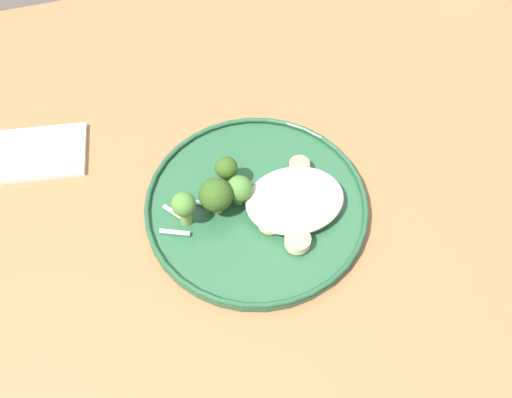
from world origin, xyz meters
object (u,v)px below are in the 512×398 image
Objects in this scene: seared_scallop_tilted_round at (264,191)px; seared_scallop_large_seared at (295,203)px; broccoli_floret_right_tilted at (236,190)px; broccoli_floret_rear_charred at (185,210)px; broccoli_floret_front_edge at (226,170)px; seared_scallop_left_edge at (290,185)px; broccoli_floret_left_leaning at (216,195)px; dinner_plate at (256,204)px; seared_scallop_tiny_bay at (299,166)px; folded_napkin at (31,154)px; seared_scallop_on_noodles at (298,241)px; seared_scallop_rear_pale at (271,221)px.

seared_scallop_large_seared is at bearing 138.62° from seared_scallop_tilted_round.
broccoli_floret_rear_charred reaches higher than broccoli_floret_right_tilted.
seared_scallop_left_edge is at bearing 157.37° from broccoli_floret_front_edge.
seared_scallop_large_seared is 0.46× the size of broccoli_floret_left_leaning.
seared_scallop_tiny_bay reaches higher than dinner_plate.
seared_scallop_left_edge is 0.07m from broccoli_floret_right_tilted.
dinner_plate is 1.93× the size of folded_napkin.
broccoli_floret_front_edge reaches higher than seared_scallop_on_noodles.
seared_scallop_tiny_bay reaches higher than seared_scallop_tilted_round.
broccoli_floret_rear_charred is at bearing -4.98° from seared_scallop_large_seared.
broccoli_floret_left_leaning is 0.28m from folded_napkin.
broccoli_floret_front_edge is at bearing -64.56° from seared_scallop_rear_pale.
seared_scallop_left_edge is at bearing -132.02° from seared_scallop_rear_pale.
broccoli_floret_right_tilted reaches higher than seared_scallop_on_noodles.
broccoli_floret_front_edge is at bearing -144.11° from broccoli_floret_rear_charred.
dinner_plate is 5.19× the size of broccoli_floret_left_leaning.
folded_napkin is (0.29, -0.21, -0.02)m from seared_scallop_rear_pale.
broccoli_floret_rear_charred is (0.12, -0.07, 0.02)m from seared_scallop_on_noodles.
broccoli_floret_rear_charred is at bearing 13.62° from broccoli_floret_right_tilted.
broccoli_floret_right_tilted reaches higher than seared_scallop_large_seared.
broccoli_floret_front_edge reaches higher than broccoli_floret_right_tilted.
seared_scallop_tilted_round is at bearing 23.41° from seared_scallop_tiny_bay.
seared_scallop_rear_pale is 0.58× the size of broccoli_floret_left_leaning.
seared_scallop_on_noodles reaches higher than seared_scallop_large_seared.
seared_scallop_tilted_round is 0.44× the size of broccoli_floret_front_edge.
seared_scallop_tilted_round is 0.40× the size of broccoli_floret_left_leaning.
folded_napkin is at bearing -38.00° from seared_scallop_on_noodles.
seared_scallop_rear_pale is 1.44× the size of seared_scallop_tilted_round.
seared_scallop_on_noodles is 1.19× the size of seared_scallop_tiny_bay.
broccoli_floret_rear_charred is at bearing 136.68° from folded_napkin.
seared_scallop_left_edge reaches higher than seared_scallop_rear_pale.
seared_scallop_rear_pale is at bearing -56.99° from seared_scallop_on_noodles.
broccoli_floret_rear_charred is (0.14, -0.01, 0.03)m from seared_scallop_large_seared.
broccoli_floret_rear_charred is at bearing 14.15° from seared_scallop_tiny_bay.
seared_scallop_large_seared is 0.78× the size of seared_scallop_rear_pale.
broccoli_floret_left_leaning is 1.01× the size of broccoli_floret_rear_charred.
broccoli_floret_right_tilted is 0.81× the size of broccoli_floret_rear_charred.
seared_scallop_rear_pale is 0.72× the size of broccoli_floret_right_tilted.
seared_scallop_left_edge is (-0.02, -0.08, 0.00)m from seared_scallop_on_noodles.
folded_napkin is at bearing -35.70° from seared_scallop_rear_pale.
dinner_plate is at bearing -77.52° from seared_scallop_rear_pale.
broccoli_floret_right_tilted is at bearing 14.54° from seared_scallop_tiny_bay.
broccoli_floret_rear_charred is (0.11, 0.02, 0.03)m from seared_scallop_tilted_round.
broccoli_floret_front_edge is (0.10, -0.01, 0.02)m from seared_scallop_tiny_bay.
broccoli_floret_left_leaning reaches higher than seared_scallop_tiny_bay.
seared_scallop_left_edge reaches higher than dinner_plate.
broccoli_floret_rear_charred is at bearing -28.35° from seared_scallop_on_noodles.
seared_scallop_on_noodles is at bearing 123.29° from broccoli_floret_right_tilted.
seared_scallop_rear_pale is at bearing 144.30° from folded_napkin.
seared_scallop_rear_pale is 0.59× the size of broccoli_floret_rear_charred.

